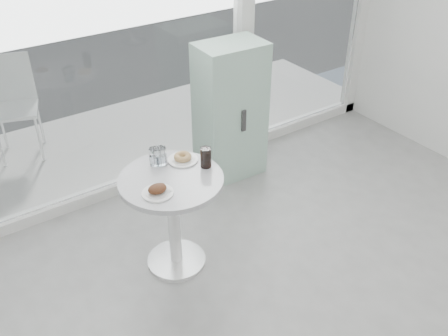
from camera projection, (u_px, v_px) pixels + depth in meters
main_table at (173, 204)px, 3.50m from camera, size 0.72×0.72×0.77m
patio_deck at (129, 138)px, 5.33m from camera, size 5.60×1.60×0.05m
mint_cabinet at (230, 112)px, 4.49m from camera, size 0.60×0.43×1.27m
patio_chair at (13, 100)px, 4.77m from camera, size 0.53×0.53×0.98m
plate_fritter at (158, 190)px, 3.21m from camera, size 0.21×0.21×0.07m
plate_donut at (183, 158)px, 3.55m from camera, size 0.22×0.22×0.05m
water_tumbler_a at (155, 158)px, 3.49m from camera, size 0.08×0.08×0.13m
water_tumbler_b at (161, 157)px, 3.49m from camera, size 0.08×0.08×0.13m
cola_glass at (206, 158)px, 3.46m from camera, size 0.08×0.08×0.15m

